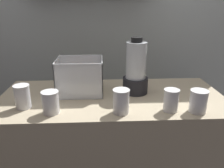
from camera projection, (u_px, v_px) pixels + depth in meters
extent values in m
cube|color=tan|center=(112.00, 156.00, 1.57)|extent=(1.40, 0.64, 0.90)
cube|color=silver|center=(108.00, 26.00, 2.01)|extent=(2.60, 0.04, 2.50)
cube|color=white|center=(81.00, 92.00, 1.47)|extent=(0.29, 0.23, 0.01)
cube|color=white|center=(79.00, 82.00, 1.32)|extent=(0.29, 0.01, 0.22)
cube|color=white|center=(81.00, 71.00, 1.54)|extent=(0.29, 0.01, 0.22)
cube|color=white|center=(58.00, 76.00, 1.42)|extent=(0.01, 0.23, 0.22)
cube|color=white|center=(102.00, 76.00, 1.44)|extent=(0.01, 0.23, 0.22)
cone|color=orange|center=(77.00, 88.00, 1.47)|extent=(0.10, 0.16, 0.04)
cone|color=orange|center=(78.00, 89.00, 1.46)|extent=(0.17, 0.05, 0.03)
cone|color=orange|center=(84.00, 90.00, 1.45)|extent=(0.12, 0.15, 0.03)
cone|color=orange|center=(81.00, 90.00, 1.45)|extent=(0.09, 0.15, 0.03)
cone|color=orange|center=(76.00, 84.00, 1.47)|extent=(0.08, 0.15, 0.03)
cone|color=orange|center=(84.00, 86.00, 1.44)|extent=(0.14, 0.13, 0.03)
cone|color=orange|center=(74.00, 87.00, 1.42)|extent=(0.13, 0.12, 0.03)
cone|color=orange|center=(77.00, 83.00, 1.45)|extent=(0.15, 0.15, 0.04)
cylinder|color=black|center=(135.00, 85.00, 1.45)|extent=(0.16, 0.16, 0.10)
cylinder|color=silver|center=(136.00, 60.00, 1.40)|extent=(0.13, 0.13, 0.23)
cylinder|color=orange|center=(136.00, 75.00, 1.43)|extent=(0.12, 0.12, 0.04)
cylinder|color=black|center=(137.00, 40.00, 1.35)|extent=(0.07, 0.07, 0.03)
cylinder|color=white|center=(23.00, 97.00, 1.23)|extent=(0.08, 0.08, 0.13)
cylinder|color=orange|center=(23.00, 100.00, 1.24)|extent=(0.08, 0.08, 0.10)
cylinder|color=white|center=(21.00, 86.00, 1.21)|extent=(0.09, 0.09, 0.01)
cylinder|color=white|center=(51.00, 103.00, 1.18)|extent=(0.09, 0.09, 0.12)
cylinder|color=yellow|center=(51.00, 106.00, 1.19)|extent=(0.08, 0.08, 0.07)
cylinder|color=white|center=(50.00, 92.00, 1.16)|extent=(0.09, 0.09, 0.01)
cylinder|color=white|center=(121.00, 102.00, 1.18)|extent=(0.09, 0.09, 0.13)
cylinder|color=orange|center=(121.00, 106.00, 1.19)|extent=(0.08, 0.08, 0.08)
cylinder|color=white|center=(121.00, 90.00, 1.16)|extent=(0.09, 0.09, 0.01)
cylinder|color=white|center=(171.00, 101.00, 1.20)|extent=(0.08, 0.08, 0.12)
cylinder|color=orange|center=(171.00, 105.00, 1.21)|extent=(0.07, 0.07, 0.07)
cylinder|color=white|center=(172.00, 90.00, 1.18)|extent=(0.08, 0.08, 0.01)
cylinder|color=white|center=(198.00, 102.00, 1.19)|extent=(0.09, 0.09, 0.12)
cylinder|color=orange|center=(198.00, 104.00, 1.19)|extent=(0.08, 0.08, 0.09)
cylinder|color=white|center=(200.00, 91.00, 1.17)|extent=(0.09, 0.09, 0.01)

